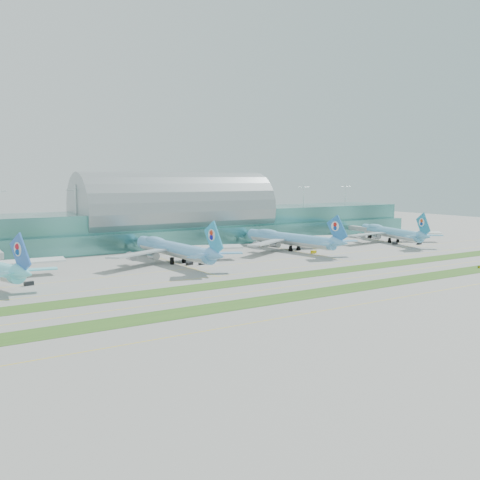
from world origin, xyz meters
TOP-DOWN VIEW (x-y plane):
  - ground at (0.00, 0.00)m, footprint 700.00×700.00m
  - terminal at (0.01, 128.79)m, footprint 340.00×69.10m
  - grass_strip_near at (0.00, -28.00)m, footprint 420.00×12.00m
  - grass_strip_far at (0.00, 2.00)m, footprint 420.00×12.00m
  - taxiline_a at (0.00, -48.00)m, footprint 420.00×0.35m
  - taxiline_b at (0.00, -14.00)m, footprint 420.00×0.35m
  - taxiline_c at (0.00, 18.00)m, footprint 420.00×0.35m
  - taxiline_d at (0.00, 40.00)m, footprint 420.00×0.35m
  - airliner_b at (-34.03, 60.08)m, footprint 70.39×80.07m
  - airliner_c at (38.62, 65.83)m, footprint 67.66×77.36m
  - airliner_d at (114.40, 62.18)m, footprint 62.93×72.71m
  - gse_b at (-102.59, 38.76)m, footprint 3.63×2.30m
  - gse_c at (-30.93, 49.26)m, footprint 3.55×2.46m
  - gse_d at (-25.62, 46.84)m, footprint 3.59×2.16m
  - gse_e at (41.55, 48.20)m, footprint 2.98×1.47m
  - gse_f at (61.68, 56.30)m, footprint 3.56×1.92m
  - gse_g at (106.92, 51.20)m, footprint 3.21×1.99m
  - gse_h at (119.68, 43.97)m, footprint 4.43×3.01m
  - taxiway_sign_east at (74.01, -26.83)m, footprint 2.44×0.91m

SIDE VIEW (x-z plane):
  - ground at x=0.00m, z-range 0.00..0.00m
  - taxiline_a at x=0.00m, z-range 0.00..0.01m
  - taxiline_b at x=0.00m, z-range 0.00..0.01m
  - taxiline_c at x=0.00m, z-range 0.00..0.01m
  - taxiline_d at x=0.00m, z-range 0.00..0.01m
  - grass_strip_near at x=0.00m, z-range 0.00..0.08m
  - grass_strip_far at x=0.00m, z-range 0.00..0.08m
  - taxiway_sign_east at x=74.01m, z-range -0.01..1.04m
  - gse_d at x=-25.62m, z-range 0.00..1.24m
  - gse_f at x=61.68m, z-range 0.00..1.30m
  - gse_c at x=-30.93m, z-range 0.00..1.32m
  - gse_g at x=106.92m, z-range 0.00..1.33m
  - gse_b at x=-102.59m, z-range 0.00..1.51m
  - gse_e at x=41.55m, z-range 0.00..1.53m
  - gse_h at x=119.68m, z-range 0.00..1.81m
  - airliner_d at x=114.40m, z-range -3.89..16.43m
  - airliner_c at x=38.62m, z-range -4.08..17.23m
  - airliner_b at x=-34.03m, z-range -4.22..17.81m
  - terminal at x=0.01m, z-range -3.77..32.23m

